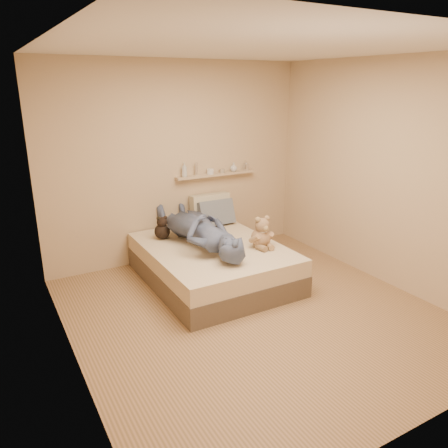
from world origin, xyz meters
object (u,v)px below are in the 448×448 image
pillow_grey (216,213)px  teddy_bear (262,235)px  dark_plush (162,229)px  wall_shelf (216,174)px  game_console (228,248)px  pillow_cream (210,209)px  person (199,229)px  bed (213,263)px

pillow_grey → teddy_bear: bearing=-87.0°
pillow_grey → dark_plush: bearing=-168.6°
wall_shelf → pillow_grey: bearing=-120.2°
teddy_bear → dark_plush: 1.25m
game_console → pillow_cream: size_ratio=0.35×
pillow_grey → wall_shelf: size_ratio=0.42×
dark_plush → person: 0.52m
teddy_bear → wall_shelf: wall_shelf is taller
game_console → dark_plush: 1.09m
wall_shelf → game_console: bearing=-113.9°
pillow_cream → wall_shelf: size_ratio=0.46×
game_console → pillow_grey: size_ratio=0.38×
wall_shelf → dark_plush: bearing=-158.2°
teddy_bear → wall_shelf: size_ratio=0.32×
game_console → pillow_cream: bearing=70.1°
dark_plush → pillow_grey: pillow_grey is taller
game_console → person: (-0.04, 0.62, 0.04)m
person → dark_plush: bearing=-54.5°
game_console → teddy_bear: size_ratio=0.49×
dark_plush → pillow_grey: bearing=11.4°
dark_plush → wall_shelf: size_ratio=0.25×
game_console → person: person is taller
bed → pillow_cream: (0.41, 0.83, 0.43)m
bed → wall_shelf: size_ratio=1.58×
person → bed: bearing=137.5°
bed → wall_shelf: (0.55, 0.91, 0.88)m
game_console → person: 0.63m
wall_shelf → teddy_bear: bearing=-93.4°
pillow_cream → pillow_grey: (0.02, -0.14, -0.03)m
pillow_grey → game_console: bearing=-112.7°
game_console → pillow_grey: pillow_grey is taller
teddy_bear → dark_plush: size_ratio=1.30×
person → game_console: bearing=91.9°
pillow_cream → pillow_grey: size_ratio=1.10×
bed → teddy_bear: size_ratio=4.89×
pillow_cream → pillow_grey: 0.14m
dark_plush → person: person is taller
dark_plush → pillow_cream: pillow_cream is taller
dark_plush → pillow_cream: size_ratio=0.54×
person → teddy_bear: bearing=142.0°
bed → teddy_bear: bearing=-35.4°
bed → pillow_grey: 0.90m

